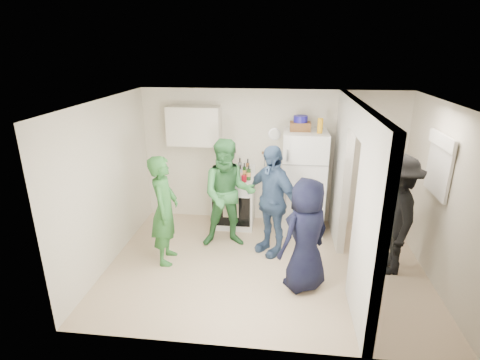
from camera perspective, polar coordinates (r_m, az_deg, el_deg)
name	(u,v)px	position (r m, az deg, el deg)	size (l,w,h in m)	color
floor	(265,266)	(5.95, 3.82, -12.89)	(4.80, 4.80, 0.00)	tan
wall_back	(271,158)	(7.00, 4.77, 3.43)	(4.80, 4.80, 0.00)	silver
wall_front	(259,251)	(3.85, 2.92, -10.77)	(4.80, 4.80, 0.00)	silver
wall_left	(107,184)	(5.97, -19.55, -0.56)	(3.40, 3.40, 0.00)	silver
wall_right	(442,198)	(5.82, 28.47, -2.39)	(3.40, 3.40, 0.00)	silver
ceiling	(269,103)	(5.07, 4.47, 11.69)	(4.80, 4.80, 0.00)	white
partition_pier_back	(342,170)	(6.50, 15.21, 1.51)	(0.12, 1.20, 2.50)	silver
partition_pier_front	(369,230)	(4.49, 19.04, -7.23)	(0.12, 1.20, 2.50)	silver
partition_header	(361,119)	(5.19, 17.91, 8.77)	(0.12, 1.00, 0.40)	silver
stove	(233,201)	(7.00, -1.01, -3.28)	(0.79, 0.66, 0.94)	white
upper_cabinet	(194,126)	(6.86, -7.03, 8.19)	(0.95, 0.34, 0.70)	silver
fridge	(303,182)	(6.76, 9.57, -0.32)	(0.76, 0.73, 1.84)	white
wicker_basket	(300,126)	(6.54, 9.16, 8.07)	(0.35, 0.25, 0.15)	brown
blue_bowl	(301,119)	(6.52, 9.22, 9.19)	(0.24, 0.24, 0.11)	navy
yellow_cup_stack_top	(320,126)	(6.41, 12.12, 8.10)	(0.09, 0.09, 0.25)	#F5AB14
wall_clock	(275,134)	(6.86, 5.29, 6.98)	(0.22, 0.22, 0.03)	white
spice_shelf	(271,153)	(6.92, 4.78, 4.11)	(0.35, 0.08, 0.03)	olive
nook_window	(441,165)	(5.87, 28.24, 1.97)	(0.03, 0.70, 0.80)	black
nook_window_frame	(439,165)	(5.86, 28.10, 1.97)	(0.04, 0.76, 0.86)	white
nook_valance	(442,141)	(5.77, 28.43, 5.30)	(0.04, 0.82, 0.18)	white
yellow_cup_stack_stove	(225,175)	(6.60, -2.32, 0.78)	(0.09, 0.09, 0.25)	#CDDA12
red_cup	(244,179)	(6.60, 0.63, 0.20)	(0.09, 0.09, 0.12)	#A90B1A
person_green_left	(164,210)	(5.80, -11.44, -4.55)	(0.62, 0.41, 1.71)	#2C6E35
person_green_center	(228,194)	(6.13, -1.78, -2.17)	(0.89, 0.70, 1.84)	#3D8C4C
person_denim	(271,201)	(5.94, 4.78, -3.15)	(1.06, 0.44, 1.81)	#39527E
person_navy	(306,235)	(5.16, 10.00, -8.33)	(0.78, 0.51, 1.61)	black
person_nook	(394,215)	(5.86, 22.47, -4.96)	(1.17, 0.67, 1.81)	black
bottle_a	(220,168)	(6.95, -3.09, 1.79)	(0.06, 0.06, 0.26)	#5E3712
bottle_b	(224,172)	(6.73, -2.52, 1.27)	(0.08, 0.08, 0.27)	#1C5633
bottle_c	(231,166)	(6.94, -1.36, 2.10)	(0.06, 0.06, 0.33)	#9DA4AA
bottle_d	(234,171)	(6.75, -0.98, 1.39)	(0.06, 0.06, 0.28)	maroon
bottle_e	(240,167)	(6.93, -0.03, 2.06)	(0.07, 0.07, 0.33)	gray
bottle_f	(244,171)	(6.78, 0.66, 1.45)	(0.06, 0.06, 0.28)	#153814
bottle_g	(248,167)	(6.88, 1.18, 1.93)	(0.06, 0.06, 0.32)	brown
bottle_h	(217,172)	(6.71, -3.59, 1.21)	(0.06, 0.06, 0.28)	#B7BDC4
bottle_i	(236,170)	(6.87, -0.55, 1.55)	(0.07, 0.07, 0.24)	#4C1F0D
bottle_j	(249,173)	(6.68, 1.32, 1.11)	(0.08, 0.08, 0.27)	#204E1A
bottle_k	(222,169)	(6.85, -2.78, 1.74)	(0.06, 0.06, 0.31)	maroon
bottle_l	(240,173)	(6.64, 0.04, 1.11)	(0.07, 0.07, 0.29)	#A0A8B0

